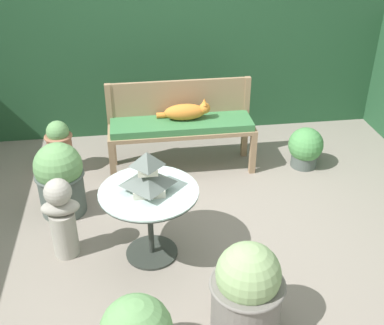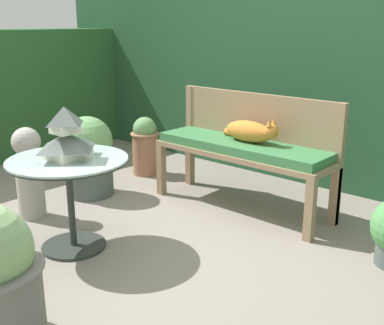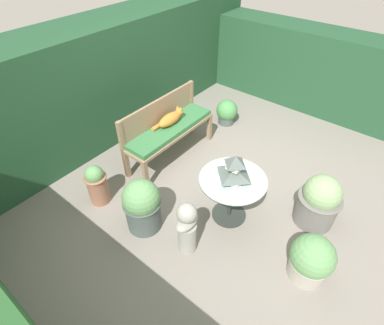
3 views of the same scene
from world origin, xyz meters
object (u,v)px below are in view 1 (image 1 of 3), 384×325
Objects in this scene: garden_bust at (62,216)px; potted_plant_path_edge at (60,178)px; patio_table at (149,205)px; potted_plant_hedge_corner at (305,148)px; potted_plant_table_far at (60,146)px; cat at (186,112)px; garden_bench at (182,128)px; pagoda_birdhouse at (148,175)px; potted_plant_table_near at (247,291)px.

garden_bust is 0.60m from potted_plant_path_edge.
potted_plant_hedge_corner is at bearing 34.83° from patio_table.
potted_plant_table_far is 1.31× the size of potted_plant_hedge_corner.
potted_plant_hedge_corner is (2.36, 1.07, -0.15)m from garden_bust.
cat is at bearing 27.87° from potted_plant_path_edge.
potted_plant_path_edge is (-2.43, -0.47, 0.13)m from potted_plant_hedge_corner.
potted_plant_table_far is at bearing 174.25° from garden_bench.
patio_table is 1.66m from potted_plant_table_far.
potted_plant_hedge_corner is at bearing 34.83° from pagoda_birdhouse.
garden_bust is at bearing 171.23° from patio_table.
pagoda_birdhouse is 1.09m from potted_plant_table_near.
garden_bench is at bearing 72.70° from pagoda_birdhouse.
garden_bench is 3.41× the size of potted_plant_hedge_corner.
garden_bench is 0.18m from cat.
potted_plant_table_near is (-1.11, -2.00, 0.11)m from potted_plant_hedge_corner.
garden_bust reaches higher than patio_table.
patio_table reaches higher than potted_plant_hedge_corner.
potted_plant_hedge_corner is (2.51, -0.25, -0.07)m from potted_plant_table_far.
cat is 1.33m from potted_plant_table_far.
garden_bust reaches higher than potted_plant_hedge_corner.
pagoda_birdhouse is 0.47× the size of garden_bust.
cat is 1.24× the size of potted_plant_hedge_corner.
cat reaches higher than potted_plant_hedge_corner.
potted_plant_table_far is at bearing 174.25° from potted_plant_hedge_corner.
patio_table is at bearing -145.17° from potted_plant_hedge_corner.
cat is 0.78× the size of potted_plant_table_near.
patio_table is 1.01m from potted_plant_table_near.
garden_bust is at bearing -132.09° from cat.
patio_table is 2.07m from potted_plant_hedge_corner.
potted_plant_path_edge is (-0.07, 0.59, -0.02)m from garden_bust.
pagoda_birdhouse is (0.00, -0.00, 0.27)m from patio_table.
garden_bench is 2.15× the size of potted_plant_path_edge.
garden_bench is at bearing -5.75° from potted_plant_table_far.
garden_bench is 1.94× the size of patio_table.
potted_plant_table_far is (-0.83, 1.42, -0.19)m from patio_table.
potted_plant_hedge_corner is (1.28, -0.13, -0.25)m from garden_bench.
patio_table is 2.30× the size of pagoda_birdhouse.
potted_plant_path_edge is (-0.75, 0.70, -0.40)m from pagoda_birdhouse.
potted_plant_table_near is (0.57, -0.83, -0.42)m from pagoda_birdhouse.
patio_table is 1.12× the size of potted_plant_table_near.
patio_table is at bearing 135.00° from pagoda_birdhouse.
patio_table reaches higher than garden_bench.
garden_bench reaches higher than potted_plant_hedge_corner.
potted_plant_path_edge is at bearing -151.56° from cat.
patio_table is 0.27m from pagoda_birdhouse.
potted_plant_table_far reaches higher than garden_bench.
cat reaches higher than garden_bench.
cat reaches higher than potted_plant_path_edge.
garden_bench is 1.39m from pagoda_birdhouse.
potted_plant_path_edge is (-0.75, 0.70, -0.13)m from patio_table.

